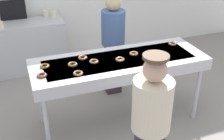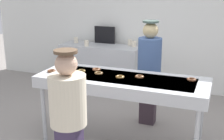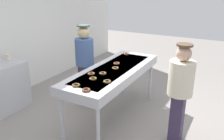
{
  "view_description": "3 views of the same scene",
  "coord_description": "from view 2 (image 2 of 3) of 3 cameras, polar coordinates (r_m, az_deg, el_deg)",
  "views": [
    {
      "loc": [
        -1.22,
        -3.08,
        2.57
      ],
      "look_at": [
        -0.15,
        -0.13,
        0.9
      ],
      "focal_mm": 45.97,
      "sensor_mm": 36.0,
      "label": 1
    },
    {
      "loc": [
        1.23,
        -3.58,
        2.16
      ],
      "look_at": [
        -0.14,
        -0.0,
        1.05
      ],
      "focal_mm": 48.13,
      "sensor_mm": 36.0,
      "label": 2
    },
    {
      "loc": [
        -3.31,
        -1.81,
        2.3
      ],
      "look_at": [
        -0.11,
        -0.03,
        0.97
      ],
      "focal_mm": 36.97,
      "sensor_mm": 36.0,
      "label": 3
    }
  ],
  "objects": [
    {
      "name": "back_wall",
      "position": [
        6.21,
        9.59,
        11.27
      ],
      "size": [
        8.0,
        0.12,
        3.31
      ],
      "primitive_type": "cube",
      "color": "white",
      "rests_on": "ground"
    },
    {
      "name": "fryer_conveyor",
      "position": [
        4.0,
        1.84,
        -2.47
      ],
      "size": [
        2.27,
        0.81,
        0.97
      ],
      "color": "#B7BABF",
      "rests_on": "ground"
    },
    {
      "name": "chocolate_donut_0",
      "position": [
        4.22,
        -5.83,
        -0.17
      ],
      "size": [
        0.17,
        0.17,
        0.03
      ],
      "primitive_type": "torus",
      "rotation": [
        0.0,
        0.0,
        0.7
      ],
      "color": "brown",
      "rests_on": "fryer_conveyor"
    },
    {
      "name": "chocolate_donut_1",
      "position": [
        4.43,
        -9.23,
        0.5
      ],
      "size": [
        0.15,
        0.15,
        0.03
      ],
      "primitive_type": "torus",
      "rotation": [
        0.0,
        0.0,
        2.76
      ],
      "color": "brown",
      "rests_on": "fryer_conveyor"
    },
    {
      "name": "chocolate_donut_2",
      "position": [
        4.01,
        -7.3,
        -1.11
      ],
      "size": [
        0.14,
        0.14,
        0.03
      ],
      "primitive_type": "torus",
      "rotation": [
        0.0,
        0.0,
        1.3
      ],
      "color": "brown",
      "rests_on": "fryer_conveyor"
    },
    {
      "name": "chocolate_donut_3",
      "position": [
        4.27,
        -2.99,
        0.11
      ],
      "size": [
        0.13,
        0.13,
        0.03
      ],
      "primitive_type": "torus",
      "rotation": [
        0.0,
        0.0,
        0.12
      ],
      "color": "brown",
      "rests_on": "fryer_conveyor"
    },
    {
      "name": "chocolate_donut_4",
      "position": [
        3.96,
        5.23,
        -1.26
      ],
      "size": [
        0.17,
        0.17,
        0.03
      ],
      "primitive_type": "torus",
      "rotation": [
        0.0,
        0.0,
        0.72
      ],
      "color": "brown",
      "rests_on": "fryer_conveyor"
    },
    {
      "name": "chocolate_donut_5",
      "position": [
        4.28,
        -11.42,
        -0.17
      ],
      "size": [
        0.17,
        0.17,
        0.03
      ],
      "primitive_type": "torus",
      "rotation": [
        0.0,
        0.0,
        0.8
      ],
      "color": "brown",
      "rests_on": "fryer_conveyor"
    },
    {
      "name": "chocolate_donut_6",
      "position": [
        3.93,
        1.52,
        -1.31
      ],
      "size": [
        0.15,
        0.15,
        0.03
      ],
      "primitive_type": "torus",
      "rotation": [
        0.0,
        0.0,
        2.86
      ],
      "color": "brown",
      "rests_on": "fryer_conveyor"
    },
    {
      "name": "chocolate_donut_7",
      "position": [
        4.1,
        -2.55,
        -0.6
      ],
      "size": [
        0.16,
        0.16,
        0.03
      ],
      "primitive_type": "torus",
      "rotation": [
        0.0,
        0.0,
        1.0
      ],
      "color": "brown",
      "rests_on": "fryer_conveyor"
    },
    {
      "name": "chocolate_donut_8",
      "position": [
        3.96,
        14.86,
        -1.76
      ],
      "size": [
        0.17,
        0.17,
        0.03
      ],
      "primitive_type": "torus",
      "rotation": [
        0.0,
        0.0,
        2.29
      ],
      "color": "brown",
      "rests_on": "fryer_conveyor"
    },
    {
      "name": "worker_baker",
      "position": [
        4.62,
        7.09,
        0.76
      ],
      "size": [
        0.36,
        0.36,
        1.64
      ],
      "rotation": [
        0.0,
        0.0,
        3.38
      ],
      "color": "#372932",
      "rests_on": "ground"
    },
    {
      "name": "customer_waiting",
      "position": [
        3.03,
        -8.29,
        -8.52
      ],
      "size": [
        0.37,
        0.37,
        1.57
      ],
      "rotation": [
        0.0,
        0.0,
        0.18
      ],
      "color": "#372B48",
      "rests_on": "ground"
    },
    {
      "name": "prep_counter",
      "position": [
        6.34,
        -2.18,
        0.63
      ],
      "size": [
        1.67,
        0.59,
        0.92
      ],
      "primitive_type": "cube",
      "color": "#B7BABF",
      "rests_on": "ground"
    },
    {
      "name": "paper_cup_0",
      "position": [
        6.16,
        -4.87,
        5.09
      ],
      "size": [
        0.09,
        0.09,
        0.12
      ],
      "primitive_type": "cylinder",
      "color": "beige",
      "rests_on": "prep_counter"
    },
    {
      "name": "paper_cup_1",
      "position": [
        6.24,
        3.42,
        5.26
      ],
      "size": [
        0.09,
        0.09,
        0.12
      ],
      "primitive_type": "cylinder",
      "color": "beige",
      "rests_on": "prep_counter"
    },
    {
      "name": "paper_cup_2",
      "position": [
        6.08,
        4.2,
        4.96
      ],
      "size": [
        0.09,
        0.09,
        0.12
      ],
      "primitive_type": "cylinder",
      "color": "beige",
      "rests_on": "prep_counter"
    },
    {
      "name": "paper_cup_3",
      "position": [
        6.52,
        -6.85,
        5.65
      ],
      "size": [
        0.09,
        0.09,
        0.12
      ],
      "primitive_type": "cylinder",
      "color": "beige",
      "rests_on": "prep_counter"
    },
    {
      "name": "menu_display",
      "position": [
        6.42,
        -1.39,
        6.69
      ],
      "size": [
        0.46,
        0.04,
        0.36
      ],
      "primitive_type": "cube",
      "color": "black",
      "rests_on": "prep_counter"
    }
  ]
}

